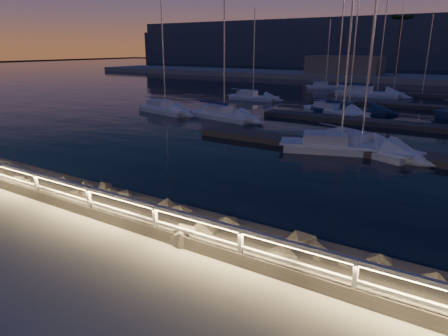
{
  "coord_description": "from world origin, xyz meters",
  "views": [
    {
      "loc": [
        5.74,
        -8.27,
        5.6
      ],
      "look_at": [
        -2.06,
        4.0,
        1.17
      ],
      "focal_mm": 32.0,
      "sensor_mm": 36.0,
      "label": 1
    }
  ],
  "objects_px": {
    "sailboat_f": "(334,110)",
    "sailboat_j": "(347,109)",
    "sailboat_n": "(366,93)",
    "sailboat_a": "(223,114)",
    "sailboat_b": "(337,145)",
    "sailboat_c": "(359,144)",
    "sailboat_e": "(164,108)",
    "guard_rail": "(207,228)",
    "sailboat_m": "(325,87)",
    "sailboat_i": "(252,97)"
  },
  "relations": [
    {
      "from": "sailboat_n",
      "to": "guard_rail",
      "type": "bearing_deg",
      "value": -82.49
    },
    {
      "from": "sailboat_a",
      "to": "sailboat_j",
      "type": "bearing_deg",
      "value": 57.18
    },
    {
      "from": "sailboat_b",
      "to": "sailboat_c",
      "type": "xyz_separation_m",
      "value": [
        1.01,
        1.14,
        -0.02
      ]
    },
    {
      "from": "sailboat_f",
      "to": "sailboat_j",
      "type": "relative_size",
      "value": 0.96
    },
    {
      "from": "sailboat_j",
      "to": "sailboat_i",
      "type": "bearing_deg",
      "value": 143.29
    },
    {
      "from": "sailboat_b",
      "to": "sailboat_n",
      "type": "relative_size",
      "value": 0.87
    },
    {
      "from": "sailboat_c",
      "to": "sailboat_m",
      "type": "relative_size",
      "value": 1.21
    },
    {
      "from": "sailboat_f",
      "to": "sailboat_n",
      "type": "xyz_separation_m",
      "value": [
        -0.95,
        16.36,
        0.06
      ]
    },
    {
      "from": "guard_rail",
      "to": "sailboat_e",
      "type": "height_order",
      "value": "sailboat_e"
    },
    {
      "from": "sailboat_a",
      "to": "sailboat_c",
      "type": "bearing_deg",
      "value": -9.18
    },
    {
      "from": "sailboat_c",
      "to": "sailboat_f",
      "type": "height_order",
      "value": "sailboat_c"
    },
    {
      "from": "sailboat_c",
      "to": "sailboat_f",
      "type": "xyz_separation_m",
      "value": [
        -5.69,
        12.84,
        0.0
      ]
    },
    {
      "from": "sailboat_a",
      "to": "sailboat_j",
      "type": "height_order",
      "value": "sailboat_j"
    },
    {
      "from": "guard_rail",
      "to": "sailboat_a",
      "type": "distance_m",
      "value": 25.52
    },
    {
      "from": "guard_rail",
      "to": "sailboat_a",
      "type": "xyz_separation_m",
      "value": [
        -13.39,
        21.7,
        -0.94
      ]
    },
    {
      "from": "sailboat_e",
      "to": "sailboat_f",
      "type": "distance_m",
      "value": 16.4
    },
    {
      "from": "sailboat_c",
      "to": "guard_rail",
      "type": "bearing_deg",
      "value": -66.33
    },
    {
      "from": "sailboat_e",
      "to": "sailboat_i",
      "type": "bearing_deg",
      "value": 92.3
    },
    {
      "from": "sailboat_b",
      "to": "sailboat_c",
      "type": "relative_size",
      "value": 1.0
    },
    {
      "from": "sailboat_e",
      "to": "sailboat_m",
      "type": "distance_m",
      "value": 31.19
    },
    {
      "from": "sailboat_a",
      "to": "sailboat_n",
      "type": "distance_m",
      "value": 25.13
    },
    {
      "from": "sailboat_f",
      "to": "sailboat_b",
      "type": "bearing_deg",
      "value": -46.71
    },
    {
      "from": "sailboat_c",
      "to": "sailboat_f",
      "type": "distance_m",
      "value": 14.04
    },
    {
      "from": "sailboat_a",
      "to": "sailboat_m",
      "type": "bearing_deg",
      "value": 103.29
    },
    {
      "from": "sailboat_n",
      "to": "sailboat_f",
      "type": "bearing_deg",
      "value": -87.52
    },
    {
      "from": "sailboat_a",
      "to": "sailboat_b",
      "type": "relative_size",
      "value": 0.96
    },
    {
      "from": "sailboat_b",
      "to": "guard_rail",
      "type": "bearing_deg",
      "value": -104.08
    },
    {
      "from": "sailboat_c",
      "to": "sailboat_e",
      "type": "distance_m",
      "value": 20.57
    },
    {
      "from": "sailboat_c",
      "to": "sailboat_i",
      "type": "distance_m",
      "value": 25.11
    },
    {
      "from": "sailboat_b",
      "to": "sailboat_c",
      "type": "bearing_deg",
      "value": 30.13
    },
    {
      "from": "sailboat_b",
      "to": "sailboat_j",
      "type": "relative_size",
      "value": 1.02
    },
    {
      "from": "sailboat_f",
      "to": "sailboat_m",
      "type": "relative_size",
      "value": 1.14
    },
    {
      "from": "sailboat_c",
      "to": "sailboat_e",
      "type": "bearing_deg",
      "value": -170.31
    },
    {
      "from": "sailboat_c",
      "to": "sailboat_j",
      "type": "height_order",
      "value": "sailboat_c"
    },
    {
      "from": "sailboat_j",
      "to": "sailboat_m",
      "type": "distance_m",
      "value": 23.76
    },
    {
      "from": "guard_rail",
      "to": "sailboat_m",
      "type": "relative_size",
      "value": 4.32
    },
    {
      "from": "sailboat_b",
      "to": "sailboat_m",
      "type": "xyz_separation_m",
      "value": [
        -13.32,
        36.65,
        -0.03
      ]
    },
    {
      "from": "guard_rail",
      "to": "sailboat_f",
      "type": "distance_m",
      "value": 30.16
    },
    {
      "from": "sailboat_i",
      "to": "sailboat_n",
      "type": "height_order",
      "value": "sailboat_n"
    },
    {
      "from": "sailboat_f",
      "to": "sailboat_m",
      "type": "xyz_separation_m",
      "value": [
        -8.65,
        22.67,
        -0.01
      ]
    },
    {
      "from": "sailboat_i",
      "to": "sailboat_j",
      "type": "height_order",
      "value": "sailboat_j"
    },
    {
      "from": "sailboat_c",
      "to": "sailboat_m",
      "type": "xyz_separation_m",
      "value": [
        -14.34,
        35.51,
        -0.01
      ]
    },
    {
      "from": "guard_rail",
      "to": "sailboat_b",
      "type": "bearing_deg",
      "value": 94.14
    },
    {
      "from": "sailboat_m",
      "to": "sailboat_n",
      "type": "relative_size",
      "value": 0.72
    },
    {
      "from": "sailboat_f",
      "to": "sailboat_j",
      "type": "distance_m",
      "value": 1.35
    },
    {
      "from": "guard_rail",
      "to": "sailboat_e",
      "type": "relative_size",
      "value": 3.84
    },
    {
      "from": "sailboat_f",
      "to": "sailboat_n",
      "type": "distance_m",
      "value": 16.39
    },
    {
      "from": "sailboat_e",
      "to": "sailboat_i",
      "type": "relative_size",
      "value": 1.08
    },
    {
      "from": "guard_rail",
      "to": "sailboat_j",
      "type": "relative_size",
      "value": 3.64
    },
    {
      "from": "sailboat_c",
      "to": "sailboat_b",
      "type": "bearing_deg",
      "value": -108.37
    }
  ]
}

